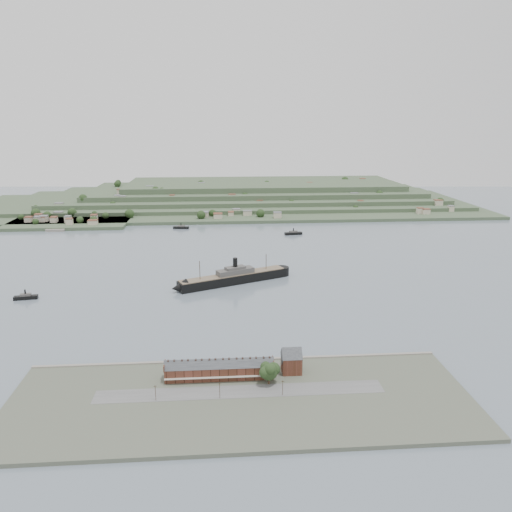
{
  "coord_description": "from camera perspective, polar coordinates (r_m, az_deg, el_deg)",
  "views": [
    {
      "loc": [
        -8.84,
        -397.99,
        129.52
      ],
      "look_at": [
        23.74,
        30.0,
        12.0
      ],
      "focal_mm": 35.0,
      "sensor_mm": 36.0,
      "label": 1
    }
  ],
  "objects": [
    {
      "name": "ground",
      "position": [
        418.63,
        -2.93,
        -2.73
      ],
      "size": [
        1400.0,
        1400.0,
        0.0
      ],
      "primitive_type": "plane",
      "color": "slate",
      "rests_on": "ground"
    },
    {
      "name": "near_shore",
      "position": [
        247.42,
        -1.74,
        -15.99
      ],
      "size": [
        220.0,
        80.0,
        2.6
      ],
      "color": "#4C5142",
      "rests_on": "ground"
    },
    {
      "name": "far_peninsula",
      "position": [
        800.63,
        -1.69,
        6.86
      ],
      "size": [
        760.0,
        309.0,
        30.0
      ],
      "color": "#3B4E34",
      "rests_on": "ground"
    },
    {
      "name": "ferry_east",
      "position": [
        583.67,
        4.29,
        2.63
      ],
      "size": [
        20.95,
        8.37,
        7.64
      ],
      "color": "black",
      "rests_on": "ground"
    },
    {
      "name": "gabled_building",
      "position": [
        266.07,
        4.07,
        -11.86
      ],
      "size": [
        10.4,
        10.18,
        14.09
      ],
      "color": "#48271A",
      "rests_on": "ground"
    },
    {
      "name": "ferry_west",
      "position": [
        620.91,
        -8.56,
        3.26
      ],
      "size": [
        19.65,
        7.77,
        7.17
      ],
      "color": "black",
      "rests_on": "ground"
    },
    {
      "name": "steamship",
      "position": [
        407.58,
        -2.95,
        -2.55
      ],
      "size": [
        99.37,
        52.25,
        25.32
      ],
      "color": "black",
      "rests_on": "ground"
    },
    {
      "name": "fig_tree",
      "position": [
        253.41,
        1.55,
        -13.01
      ],
      "size": [
        10.76,
        9.32,
        12.01
      ],
      "color": "#3A2A1B",
      "rests_on": "ground"
    },
    {
      "name": "tugboat",
      "position": [
        410.92,
        -24.82,
        -4.26
      ],
      "size": [
        17.28,
        6.8,
        7.57
      ],
      "color": "black",
      "rests_on": "ground"
    },
    {
      "name": "terrace_row",
      "position": [
        260.65,
        -4.2,
        -12.81
      ],
      "size": [
        55.6,
        9.8,
        11.07
      ],
      "color": "#48271A",
      "rests_on": "ground"
    }
  ]
}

